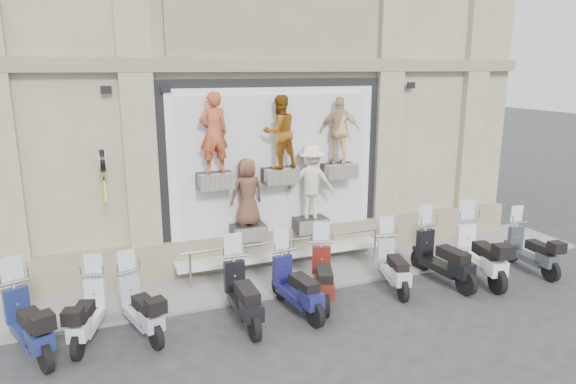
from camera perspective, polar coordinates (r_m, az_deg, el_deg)
name	(u,v)px	position (r m, az deg, el deg)	size (l,w,h in m)	color
ground	(325,314)	(10.58, 4.17, -13.33)	(90.00, 90.00, 0.00)	#2B2B2E
sidewalk	(287,274)	(12.31, -0.07, -9.06)	(16.00, 2.20, 0.08)	gray
building	(228,26)	(16.07, -6.73, 17.88)	(14.00, 8.60, 12.00)	tan
shop_vitrine	(281,171)	(12.22, -0.78, 2.40)	(5.60, 1.02, 4.30)	black
guard_rail	(289,258)	(12.06, 0.11, -7.37)	(5.06, 0.10, 0.93)	#9EA0A5
clock_sign_bracket	(103,168)	(11.13, -19.88, 2.54)	(0.10, 0.80, 1.02)	black
scooter_a	(27,312)	(9.89, -27.02, -11.77)	(0.57, 1.96, 1.60)	#161F4D
scooter_b	(86,303)	(10.00, -21.49, -11.43)	(0.51, 1.76, 1.43)	silver
scooter_c	(140,297)	(9.89, -16.13, -11.17)	(0.53, 1.80, 1.47)	#999BA5
scooter_d	(243,284)	(9.91, -5.07, -10.13)	(0.58, 1.98, 1.61)	black
scooter_e	(297,276)	(10.29, 0.96, -9.28)	(0.56, 1.93, 1.57)	#16154C
scooter_f	(323,266)	(10.79, 3.96, -8.24)	(0.56, 1.91, 1.55)	#55140E
scooter_g	(394,257)	(11.61, 11.68, -7.07)	(0.53, 1.83, 1.48)	#A6AAAD
scooter_h	(444,248)	(12.15, 16.92, -5.97)	(0.60, 2.05, 1.67)	black
scooter_i	(480,244)	(12.58, 20.59, -5.43)	(0.62, 2.14, 1.74)	white
scooter_j	(532,242)	(13.63, 25.49, -5.02)	(0.53, 1.82, 1.48)	#31353C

